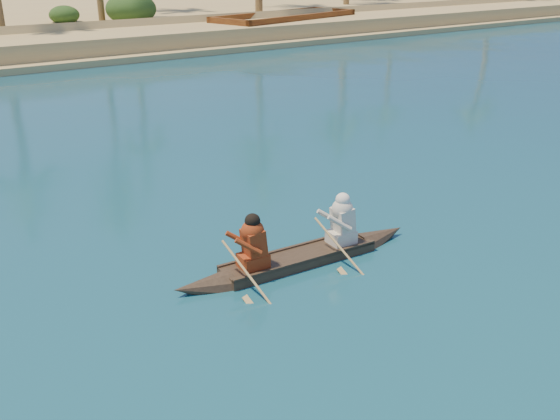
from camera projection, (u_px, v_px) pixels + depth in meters
ground at (204, 231)px, 13.45m from camera, size 160.00×160.00×0.00m
canoe at (299, 250)px, 11.95m from camera, size 5.22×1.07×1.43m
barge_right at (286, 27)px, 45.32m from camera, size 12.49×6.68×1.98m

